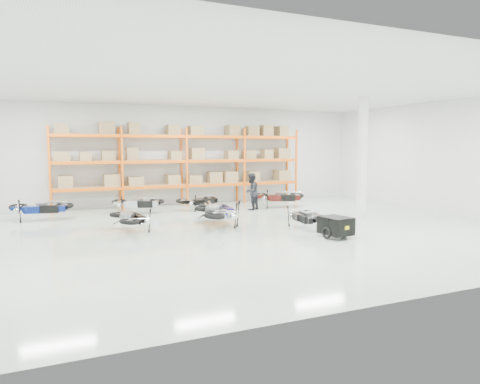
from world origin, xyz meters
name	(u,v)px	position (x,y,z in m)	size (l,w,h in m)	color
room	(239,159)	(0.00, 0.00, 2.25)	(18.00, 18.00, 18.00)	#ADC1AF
pallet_rack	(184,155)	(0.00, 6.45, 2.26)	(11.28, 0.98, 3.62)	#FF620D
structural_column	(362,157)	(5.20, 0.50, 2.25)	(0.25, 0.25, 4.50)	white
moto_blue_centre	(219,207)	(-0.31, 1.08, 0.62)	(0.90, 2.02, 1.23)	#0A0854
moto_silver_left	(216,209)	(-0.50, 0.80, 0.59)	(0.86, 1.93, 1.18)	#B1B4B8
moto_black_far_left	(130,215)	(-3.25, 1.08, 0.52)	(0.76, 1.72, 1.05)	black
moto_touring_right	(306,213)	(2.08, -0.68, 0.50)	(0.72, 1.62, 0.99)	black
trailer	(336,226)	(2.08, -2.27, 0.36)	(0.81, 1.50, 0.61)	black
moto_back_a	(40,204)	(-5.94, 4.44, 0.58)	(0.84, 1.90, 1.16)	navy
moto_back_b	(137,200)	(-2.45, 4.64, 0.54)	(0.79, 1.78, 1.09)	#A1A5AA
moto_back_c	(199,198)	(0.11, 4.63, 0.50)	(0.72, 1.63, 1.00)	black
moto_back_d	(279,194)	(3.63, 4.10, 0.59)	(0.85, 1.92, 1.17)	#46120E
person_back	(251,192)	(2.14, 3.79, 0.78)	(0.75, 0.59, 1.55)	black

